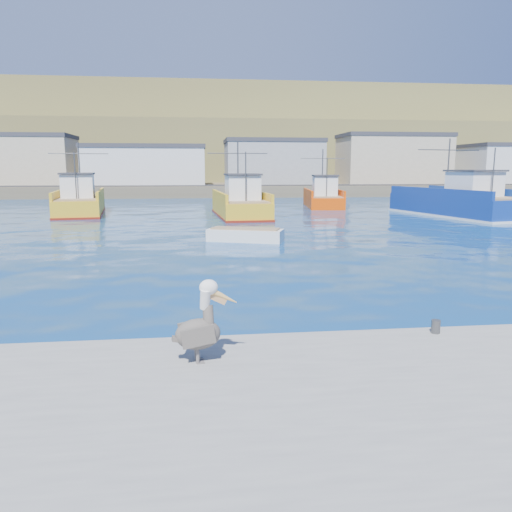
{
  "coord_description": "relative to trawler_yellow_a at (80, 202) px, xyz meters",
  "views": [
    {
      "loc": [
        -2.23,
        -13.51,
        4.12
      ],
      "look_at": [
        -0.4,
        2.0,
        1.37
      ],
      "focal_mm": 35.0,
      "sensor_mm": 36.0,
      "label": 1
    }
  ],
  "objects": [
    {
      "name": "boat_orange",
      "position": [
        24.14,
        5.55,
        0.01
      ],
      "size": [
        4.77,
        9.5,
        6.19
      ],
      "color": "#E64304",
      "rests_on": "ground"
    },
    {
      "name": "far_shore",
      "position": [
        12.83,
        75.5,
        7.92
      ],
      "size": [
        200.0,
        81.0,
        24.0
      ],
      "color": "brown",
      "rests_on": "ground"
    },
    {
      "name": "trawler_yellow_b",
      "position": [
        14.34,
        -3.97,
        -0.02
      ],
      "size": [
        5.31,
        11.43,
        6.5
      ],
      "color": "gold",
      "rests_on": "ground"
    },
    {
      "name": "dock_bollards",
      "position": [
        13.43,
        -37.11,
        -0.41
      ],
      "size": [
        36.2,
        0.2,
        0.3
      ],
      "color": "#4C4C4C",
      "rests_on": "dock"
    },
    {
      "name": "trawler_yellow_a",
      "position": [
        0.0,
        0.0,
        0.0
      ],
      "size": [
        5.49,
        12.02,
        6.55
      ],
      "color": "gold",
      "rests_on": "ground"
    },
    {
      "name": "trawler_blue",
      "position": [
        33.36,
        -5.82,
        0.11
      ],
      "size": [
        7.47,
        14.32,
        6.81
      ],
      "color": "navy",
      "rests_on": "ground"
    },
    {
      "name": "pelican",
      "position": [
        10.61,
        -38.14,
        0.12
      ],
      "size": [
        1.29,
        0.63,
        1.58
      ],
      "color": "#595451",
      "rests_on": "dock"
    },
    {
      "name": "ground",
      "position": [
        12.83,
        -33.71,
        -1.06
      ],
      "size": [
        260.0,
        260.0,
        0.0
      ],
      "primitive_type": "plane",
      "color": "navy",
      "rests_on": "ground"
    },
    {
      "name": "skiff_mid",
      "position": [
        13.32,
        -19.01,
        -0.76
      ],
      "size": [
        4.53,
        2.89,
        0.93
      ],
      "color": "silver",
      "rests_on": "ground"
    }
  ]
}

